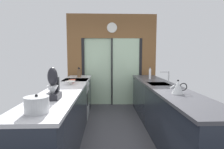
{
  "coord_description": "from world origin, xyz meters",
  "views": [
    {
      "loc": [
        -0.21,
        -3.12,
        1.5
      ],
      "look_at": [
        -0.05,
        0.89,
        1.08
      ],
      "focal_mm": 29.47,
      "sensor_mm": 36.0,
      "label": 1
    }
  ],
  "objects_px": {
    "oven_range": "(76,99)",
    "mixing_bowl_near": "(70,83)",
    "mixing_bowl_far": "(73,81)",
    "stock_pot": "(37,105)",
    "soap_bottle": "(150,74)",
    "stand_mixer": "(53,87)",
    "kettle": "(178,87)",
    "knife_block": "(79,73)"
  },
  "relations": [
    {
      "from": "knife_block",
      "to": "stand_mixer",
      "type": "relative_size",
      "value": 0.63
    },
    {
      "from": "mixing_bowl_far",
      "to": "kettle",
      "type": "relative_size",
      "value": 0.57
    },
    {
      "from": "knife_block",
      "to": "soap_bottle",
      "type": "relative_size",
      "value": 0.92
    },
    {
      "from": "mixing_bowl_near",
      "to": "kettle",
      "type": "xyz_separation_m",
      "value": [
        1.78,
        -0.91,
        0.05
      ]
    },
    {
      "from": "mixing_bowl_far",
      "to": "soap_bottle",
      "type": "height_order",
      "value": "soap_bottle"
    },
    {
      "from": "oven_range",
      "to": "mixing_bowl_near",
      "type": "bearing_deg",
      "value": -88.62
    },
    {
      "from": "oven_range",
      "to": "knife_block",
      "type": "relative_size",
      "value": 3.45
    },
    {
      "from": "mixing_bowl_far",
      "to": "mixing_bowl_near",
      "type": "bearing_deg",
      "value": -90.0
    },
    {
      "from": "knife_block",
      "to": "stock_pot",
      "type": "distance_m",
      "value": 3.02
    },
    {
      "from": "soap_bottle",
      "to": "kettle",
      "type": "bearing_deg",
      "value": -89.93
    },
    {
      "from": "stand_mixer",
      "to": "mixing_bowl_near",
      "type": "bearing_deg",
      "value": 90.0
    },
    {
      "from": "knife_block",
      "to": "soap_bottle",
      "type": "distance_m",
      "value": 1.83
    },
    {
      "from": "stock_pot",
      "to": "kettle",
      "type": "relative_size",
      "value": 0.92
    },
    {
      "from": "mixing_bowl_far",
      "to": "kettle",
      "type": "height_order",
      "value": "kettle"
    },
    {
      "from": "stand_mixer",
      "to": "kettle",
      "type": "height_order",
      "value": "stand_mixer"
    },
    {
      "from": "stand_mixer",
      "to": "kettle",
      "type": "xyz_separation_m",
      "value": [
        1.78,
        0.28,
        -0.07
      ]
    },
    {
      "from": "oven_range",
      "to": "stock_pot",
      "type": "distance_m",
      "value": 2.61
    },
    {
      "from": "knife_block",
      "to": "mixing_bowl_far",
      "type": "bearing_deg",
      "value": -90.0
    },
    {
      "from": "knife_block",
      "to": "soap_bottle",
      "type": "bearing_deg",
      "value": -13.22
    },
    {
      "from": "mixing_bowl_near",
      "to": "soap_bottle",
      "type": "distance_m",
      "value": 1.96
    },
    {
      "from": "mixing_bowl_near",
      "to": "oven_range",
      "type": "bearing_deg",
      "value": 91.38
    },
    {
      "from": "mixing_bowl_far",
      "to": "stock_pot",
      "type": "relative_size",
      "value": 0.62
    },
    {
      "from": "kettle",
      "to": "mixing_bowl_far",
      "type": "bearing_deg",
      "value": 147.03
    },
    {
      "from": "oven_range",
      "to": "soap_bottle",
      "type": "height_order",
      "value": "soap_bottle"
    },
    {
      "from": "mixing_bowl_far",
      "to": "knife_block",
      "type": "xyz_separation_m",
      "value": [
        -0.0,
        0.99,
        0.07
      ]
    },
    {
      "from": "kettle",
      "to": "soap_bottle",
      "type": "bearing_deg",
      "value": 90.07
    },
    {
      "from": "mixing_bowl_far",
      "to": "soap_bottle",
      "type": "xyz_separation_m",
      "value": [
        1.78,
        0.57,
        0.09
      ]
    },
    {
      "from": "knife_block",
      "to": "stock_pot",
      "type": "relative_size",
      "value": 1.1
    },
    {
      "from": "knife_block",
      "to": "stock_pot",
      "type": "bearing_deg",
      "value": -90.0
    },
    {
      "from": "oven_range",
      "to": "stock_pot",
      "type": "bearing_deg",
      "value": -89.59
    },
    {
      "from": "oven_range",
      "to": "mixing_bowl_near",
      "type": "distance_m",
      "value": 0.92
    },
    {
      "from": "oven_range",
      "to": "stand_mixer",
      "type": "bearing_deg",
      "value": -89.46
    },
    {
      "from": "mixing_bowl_near",
      "to": "stand_mixer",
      "type": "distance_m",
      "value": 1.19
    },
    {
      "from": "stock_pot",
      "to": "soap_bottle",
      "type": "bearing_deg",
      "value": 55.63
    },
    {
      "from": "stand_mixer",
      "to": "mixing_bowl_far",
      "type": "bearing_deg",
      "value": 90.0
    },
    {
      "from": "mixing_bowl_far",
      "to": "soap_bottle",
      "type": "bearing_deg",
      "value": 17.87
    },
    {
      "from": "soap_bottle",
      "to": "mixing_bowl_near",
      "type": "bearing_deg",
      "value": -155.26
    },
    {
      "from": "mixing_bowl_near",
      "to": "soap_bottle",
      "type": "height_order",
      "value": "soap_bottle"
    },
    {
      "from": "mixing_bowl_far",
      "to": "stand_mixer",
      "type": "distance_m",
      "value": 1.44
    },
    {
      "from": "oven_range",
      "to": "soap_bottle",
      "type": "relative_size",
      "value": 3.16
    },
    {
      "from": "mixing_bowl_near",
      "to": "stock_pot",
      "type": "height_order",
      "value": "stock_pot"
    },
    {
      "from": "stock_pot",
      "to": "knife_block",
      "type": "bearing_deg",
      "value": 90.0
    }
  ]
}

